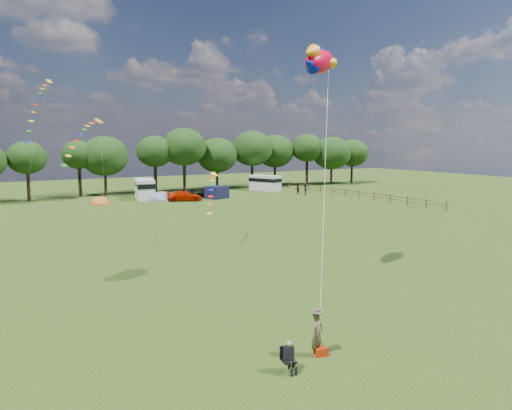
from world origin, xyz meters
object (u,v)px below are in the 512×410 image
campervan_d (265,182)px  walker_a (297,189)px  campervan_c (145,188)px  car_d (201,193)px  kite_flyer (317,334)px  tent_greyblue (162,200)px  walker_b (305,189)px  fish_kite (318,61)px  camp_chair (288,353)px  car_c (184,196)px  tent_orange (100,204)px

campervan_d → walker_a: campervan_d is taller
campervan_c → walker_a: size_ratio=3.70×
campervan_d → car_d: bearing=81.4°
car_d → kite_flyer: bearing=136.9°
car_d → campervan_d: bearing=-100.2°
car_d → campervan_d: size_ratio=0.84×
campervan_d → tent_greyblue: (-19.45, -4.32, -1.35)m
tent_greyblue → kite_flyer: (-12.20, -50.89, 0.85)m
walker_b → kite_flyer: bearing=22.2°
car_d → campervan_c: (-7.72, 2.21, 0.86)m
campervan_c → fish_kite: 47.20m
walker_b → camp_chair: bearing=21.2°
campervan_c → kite_flyer: 55.43m
camp_chair → walker_b: (34.95, 46.76, 0.21)m
car_c → walker_b: 18.71m
car_c → camp_chair: (-16.43, -49.43, 0.01)m
tent_orange → kite_flyer: 51.20m
car_c → fish_kite: fish_kite is taller
car_c → camp_chair: car_c is taller
car_c → tent_orange: car_c is taller
car_c → car_d: car_c is taller
car_c → tent_greyblue: bearing=74.4°
car_c → car_d: size_ratio=0.97×
car_c → campervan_d: size_ratio=0.81×
fish_kite → walker_a: 49.35m
car_c → walker_a: bearing=-67.8°
tent_greyblue → walker_a: walker_a is taller
camp_chair → car_c: bearing=84.4°
car_d → walker_a: bearing=-127.8°
fish_kite → tent_greyblue: bearing=51.6°
campervan_c → tent_greyblue: 3.98m
tent_greyblue → walker_b: (21.01, -4.70, 0.89)m
camp_chair → fish_kite: size_ratio=0.31×
camp_chair → kite_flyer: bearing=31.0°
camp_chair → fish_kite: 17.38m
camp_chair → walker_a: bearing=67.1°
kite_flyer → walker_b: (33.21, 46.18, 0.04)m
car_c → campervan_d: bearing=-45.9°
campervan_d → fish_kite: (-25.13, -46.48, 11.47)m
car_d → tent_greyblue: (-6.43, -1.25, -0.62)m
campervan_c → fish_kite: fish_kite is taller
campervan_c → camp_chair: (-12.65, -54.92, -0.80)m
campervan_c → tent_orange: 7.97m
fish_kite → camp_chair: bearing=-162.4°
tent_orange → car_d: bearing=4.2°
car_c → car_d: bearing=-26.6°
campervan_c → kite_flyer: bearing=-178.5°
walker_a → campervan_d: bearing=-79.2°
car_c → campervan_d: 18.13m
car_d → camp_chair: 56.51m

